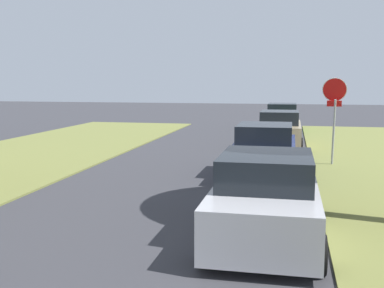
# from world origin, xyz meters

# --- Properties ---
(stop_sign_far) EXTENTS (0.82, 0.62, 2.93)m
(stop_sign_far) POSITION_xyz_m (4.31, 15.94, 2.16)
(stop_sign_far) COLOR #9EA0A5
(stop_sign_far) RESTS_ON grass_verge_right
(parked_sedan_silver) EXTENTS (1.96, 4.41, 1.57)m
(parked_sedan_silver) POSITION_xyz_m (2.50, 8.00, 0.72)
(parked_sedan_silver) COLOR #BCBCC1
(parked_sedan_silver) RESTS_ON ground
(parked_sedan_navy) EXTENTS (1.96, 4.41, 1.57)m
(parked_sedan_navy) POSITION_xyz_m (2.14, 13.89, 0.72)
(parked_sedan_navy) COLOR navy
(parked_sedan_navy) RESTS_ON ground
(parked_sedan_tan) EXTENTS (1.96, 4.41, 1.57)m
(parked_sedan_tan) POSITION_xyz_m (2.41, 20.39, 0.72)
(parked_sedan_tan) COLOR tan
(parked_sedan_tan) RESTS_ON ground
(parked_sedan_green) EXTENTS (1.96, 4.41, 1.57)m
(parked_sedan_green) POSITION_xyz_m (2.38, 27.47, 0.72)
(parked_sedan_green) COLOR #28663D
(parked_sedan_green) RESTS_ON ground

